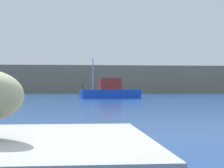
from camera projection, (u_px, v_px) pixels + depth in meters
hillside_backdrop at (79, 80)px, 83.31m from camera, size 140.00×14.99×5.63m
fishing_boat_blue at (110, 91)px, 41.58m from camera, size 6.63×3.05×4.29m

